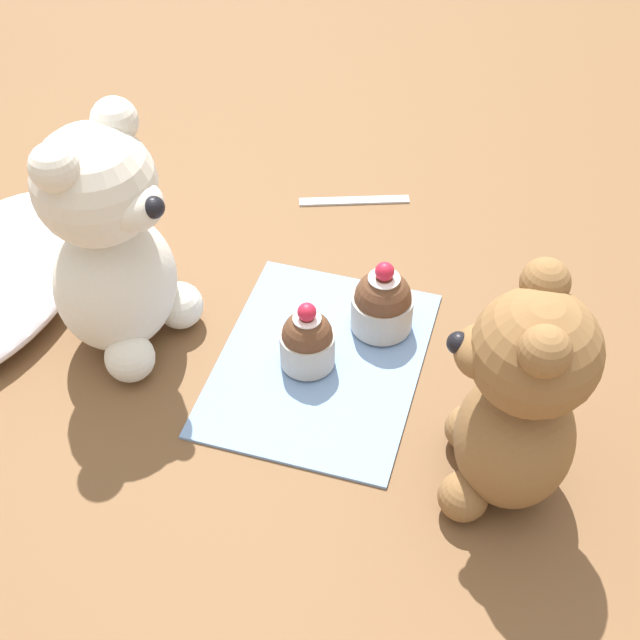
{
  "coord_description": "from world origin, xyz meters",
  "views": [
    {
      "loc": [
        -0.52,
        -0.15,
        0.61
      ],
      "look_at": [
        0.0,
        0.0,
        0.06
      ],
      "focal_mm": 50.0,
      "sensor_mm": 36.0,
      "label": 1
    }
  ],
  "objects_px": {
    "cupcake_near_cream_bear": "(307,340)",
    "cupcake_near_tan_bear": "(382,303)",
    "teddy_bear_cream": "(111,246)",
    "teddy_bear_tan": "(518,403)",
    "teaspoon": "(354,200)"
  },
  "relations": [
    {
      "from": "teddy_bear_tan",
      "to": "cupcake_near_cream_bear",
      "type": "relative_size",
      "value": 2.95
    },
    {
      "from": "teddy_bear_cream",
      "to": "teddy_bear_tan",
      "type": "bearing_deg",
      "value": -87.74
    },
    {
      "from": "cupcake_near_tan_bear",
      "to": "teaspoon",
      "type": "xyz_separation_m",
      "value": [
        0.18,
        0.07,
        -0.03
      ]
    },
    {
      "from": "cupcake_near_cream_bear",
      "to": "cupcake_near_tan_bear",
      "type": "bearing_deg",
      "value": -39.52
    },
    {
      "from": "cupcake_near_cream_bear",
      "to": "cupcake_near_tan_bear",
      "type": "relative_size",
      "value": 0.93
    },
    {
      "from": "cupcake_near_tan_bear",
      "to": "teaspoon",
      "type": "distance_m",
      "value": 0.2
    },
    {
      "from": "teaspoon",
      "to": "teddy_bear_cream",
      "type": "bearing_deg",
      "value": -139.47
    },
    {
      "from": "teddy_bear_cream",
      "to": "teaspoon",
      "type": "xyz_separation_m",
      "value": [
        0.26,
        -0.15,
        -0.11
      ]
    },
    {
      "from": "teddy_bear_cream",
      "to": "cupcake_near_tan_bear",
      "type": "relative_size",
      "value": 3.07
    },
    {
      "from": "teaspoon",
      "to": "cupcake_near_tan_bear",
      "type": "bearing_deg",
      "value": -86.98
    },
    {
      "from": "cupcake_near_cream_bear",
      "to": "teaspoon",
      "type": "height_order",
      "value": "cupcake_near_cream_bear"
    },
    {
      "from": "teddy_bear_tan",
      "to": "cupcake_near_cream_bear",
      "type": "distance_m",
      "value": 0.21
    },
    {
      "from": "teddy_bear_cream",
      "to": "teaspoon",
      "type": "bearing_deg",
      "value": -17.59
    },
    {
      "from": "cupcake_near_cream_bear",
      "to": "teaspoon",
      "type": "bearing_deg",
      "value": 4.98
    },
    {
      "from": "teddy_bear_tan",
      "to": "teddy_bear_cream",
      "type": "bearing_deg",
      "value": -106.57
    }
  ]
}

